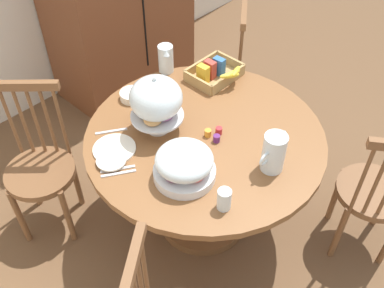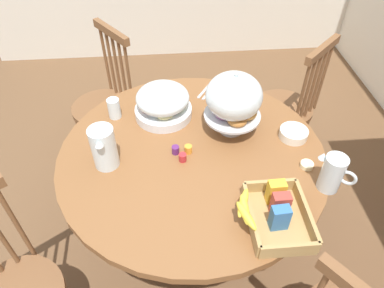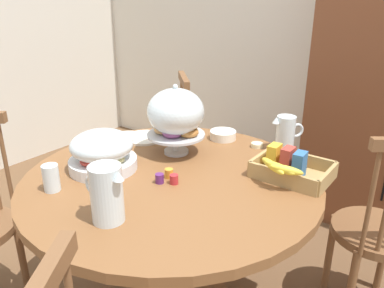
% 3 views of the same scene
% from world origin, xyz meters
% --- Properties ---
extents(ground_plane, '(10.00, 10.00, 0.00)m').
position_xyz_m(ground_plane, '(0.00, 0.00, 0.00)').
color(ground_plane, brown).
extents(dining_table, '(1.28, 1.28, 0.74)m').
position_xyz_m(dining_table, '(-0.14, 0.01, 0.54)').
color(dining_table, brown).
rests_on(dining_table, ground_plane).
extents(windsor_chair_facing_door, '(0.47, 0.47, 0.97)m').
position_xyz_m(windsor_chair_facing_door, '(-0.78, 0.70, 0.45)').
color(windsor_chair_facing_door, brown).
rests_on(windsor_chair_facing_door, ground_plane).
extents(windsor_chair_far_side, '(0.46, 0.46, 0.97)m').
position_xyz_m(windsor_chair_far_side, '(-0.92, -0.52, 0.45)').
color(windsor_chair_far_side, brown).
rests_on(windsor_chair_far_side, ground_plane).
extents(pastry_stand_with_dome, '(0.28, 0.28, 0.34)m').
position_xyz_m(pastry_stand_with_dome, '(-0.28, 0.22, 0.94)').
color(pastry_stand_with_dome, silver).
rests_on(pastry_stand_with_dome, dining_table).
extents(fruit_platter_covered, '(0.30, 0.30, 0.18)m').
position_xyz_m(fruit_platter_covered, '(-0.43, -0.12, 0.83)').
color(fruit_platter_covered, silver).
rests_on(fruit_platter_covered, dining_table).
extents(orange_juice_pitcher, '(0.19, 0.11, 0.21)m').
position_xyz_m(orange_juice_pitcher, '(-0.10, -0.38, 0.83)').
color(orange_juice_pitcher, silver).
rests_on(orange_juice_pitcher, dining_table).
extents(milk_pitcher, '(0.13, 0.15, 0.18)m').
position_xyz_m(milk_pitcher, '(0.12, 0.58, 0.82)').
color(milk_pitcher, silver).
rests_on(milk_pitcher, dining_table).
extents(cereal_basket, '(0.32, 0.30, 0.12)m').
position_xyz_m(cereal_basket, '(0.27, 0.30, 0.78)').
color(cereal_basket, tan).
rests_on(cereal_basket, dining_table).
extents(china_plate_large, '(0.22, 0.22, 0.01)m').
position_xyz_m(china_plate_large, '(-0.54, 0.27, 0.75)').
color(china_plate_large, white).
rests_on(china_plate_large, dining_table).
extents(china_plate_small, '(0.15, 0.15, 0.01)m').
position_xyz_m(china_plate_small, '(-0.61, 0.21, 0.76)').
color(china_plate_small, white).
rests_on(china_plate_small, china_plate_large).
extents(cereal_bowl, '(0.14, 0.14, 0.04)m').
position_xyz_m(cereal_bowl, '(-0.20, 0.52, 0.76)').
color(cereal_bowl, white).
rests_on(cereal_bowl, dining_table).
extents(drinking_glass, '(0.06, 0.06, 0.11)m').
position_xyz_m(drinking_glass, '(-0.44, -0.37, 0.80)').
color(drinking_glass, silver).
rests_on(drinking_glass, dining_table).
extents(butter_dish, '(0.06, 0.06, 0.02)m').
position_xyz_m(butter_dish, '(0.00, 0.53, 0.75)').
color(butter_dish, beige).
rests_on(butter_dish, dining_table).
extents(jam_jar_strawberry, '(0.04, 0.04, 0.04)m').
position_xyz_m(jam_jar_strawberry, '(-0.09, -0.04, 0.76)').
color(jam_jar_strawberry, '#B7282D').
rests_on(jam_jar_strawberry, dining_table).
extents(jam_jar_apricot, '(0.04, 0.04, 0.04)m').
position_xyz_m(jam_jar_apricot, '(-0.14, -0.01, 0.76)').
color(jam_jar_apricot, orange).
rests_on(jam_jar_apricot, dining_table).
extents(jam_jar_grape, '(0.04, 0.04, 0.04)m').
position_xyz_m(jam_jar_grape, '(-0.14, -0.07, 0.76)').
color(jam_jar_grape, '#5B2366').
rests_on(jam_jar_grape, dining_table).
extents(table_knife, '(0.15, 0.10, 0.01)m').
position_xyz_m(table_knife, '(-0.62, 0.15, 0.74)').
color(table_knife, silver).
rests_on(table_knife, dining_table).
extents(dinner_fork, '(0.15, 0.10, 0.01)m').
position_xyz_m(dinner_fork, '(-0.64, 0.13, 0.74)').
color(dinner_fork, silver).
rests_on(dinner_fork, dining_table).
extents(soup_spoon, '(0.15, 0.10, 0.01)m').
position_xyz_m(soup_spoon, '(-0.47, 0.39, 0.74)').
color(soup_spoon, silver).
rests_on(soup_spoon, dining_table).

